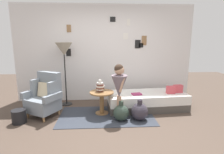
# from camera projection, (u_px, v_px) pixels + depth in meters

# --- Properties ---
(ground_plane) EXTENTS (12.00, 12.00, 0.00)m
(ground_plane) POSITION_uv_depth(u_px,v_px,m) (107.00, 132.00, 3.38)
(ground_plane) COLOR #4C3D33
(gallery_wall) EXTENTS (4.80, 0.12, 2.60)m
(gallery_wall) POSITION_uv_depth(u_px,v_px,m) (104.00, 54.00, 5.02)
(gallery_wall) COLOR silver
(gallery_wall) RESTS_ON ground
(rug) EXTENTS (2.09, 1.15, 0.01)m
(rug) POSITION_uv_depth(u_px,v_px,m) (106.00, 116.00, 4.10)
(rug) COLOR #333842
(rug) RESTS_ON ground
(armchair) EXTENTS (0.90, 0.83, 0.97)m
(armchair) POSITION_uv_depth(u_px,v_px,m) (45.00, 96.00, 4.08)
(armchair) COLOR tan
(armchair) RESTS_ON ground
(daybed) EXTENTS (1.95, 0.94, 0.40)m
(daybed) POSITION_uv_depth(u_px,v_px,m) (147.00, 101.00, 4.52)
(daybed) COLOR #4C4742
(daybed) RESTS_ON ground
(pillow_head) EXTENTS (0.22, 0.14, 0.19)m
(pillow_head) POSITION_uv_depth(u_px,v_px,m) (178.00, 89.00, 4.50)
(pillow_head) COLOR #D64C56
(pillow_head) RESTS_ON daybed
(pillow_mid) EXTENTS (0.20, 0.12, 0.18)m
(pillow_mid) POSITION_uv_depth(u_px,v_px,m) (171.00, 90.00, 4.42)
(pillow_mid) COLOR #D64C56
(pillow_mid) RESTS_ON daybed
(side_table) EXTENTS (0.55, 0.55, 0.52)m
(side_table) POSITION_uv_depth(u_px,v_px,m) (102.00, 98.00, 4.17)
(side_table) COLOR olive
(side_table) RESTS_ON ground
(vase_striped) EXTENTS (0.19, 0.19, 0.27)m
(vase_striped) POSITION_uv_depth(u_px,v_px,m) (100.00, 87.00, 4.14)
(vase_striped) COLOR brown
(vase_striped) RESTS_ON side_table
(floor_lamp) EXTENTS (0.42, 0.42, 1.61)m
(floor_lamp) POSITION_uv_depth(u_px,v_px,m) (64.00, 51.00, 4.55)
(floor_lamp) COLOR black
(floor_lamp) RESTS_ON ground
(person_child) EXTENTS (0.34, 0.34, 1.19)m
(person_child) POSITION_uv_depth(u_px,v_px,m) (119.00, 84.00, 3.84)
(person_child) COLOR tan
(person_child) RESTS_ON ground
(book_on_daybed) EXTENTS (0.25, 0.20, 0.03)m
(book_on_daybed) POSITION_uv_depth(u_px,v_px,m) (137.00, 94.00, 4.33)
(book_on_daybed) COLOR #AD3467
(book_on_daybed) RESTS_ON daybed
(demijohn_near) EXTENTS (0.34, 0.34, 0.42)m
(demijohn_near) POSITION_uv_depth(u_px,v_px,m) (121.00, 113.00, 3.85)
(demijohn_near) COLOR #2D3D33
(demijohn_near) RESTS_ON ground
(demijohn_far) EXTENTS (0.37, 0.37, 0.45)m
(demijohn_far) POSITION_uv_depth(u_px,v_px,m) (140.00, 112.00, 3.87)
(demijohn_far) COLOR #332D38
(demijohn_far) RESTS_ON ground
(magazine_basket) EXTENTS (0.28, 0.28, 0.28)m
(magazine_basket) POSITION_uv_depth(u_px,v_px,m) (19.00, 116.00, 3.74)
(magazine_basket) COLOR black
(magazine_basket) RESTS_ON ground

